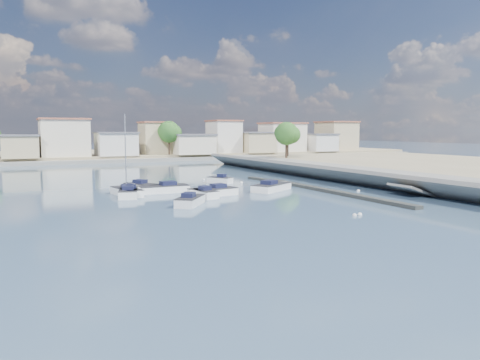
# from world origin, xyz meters

# --- Properties ---
(ground) EXTENTS (400.00, 400.00, 0.00)m
(ground) POSITION_xyz_m (0.00, 40.00, 0.00)
(ground) COLOR #344F69
(ground) RESTS_ON ground
(seawall_walkway) EXTENTS (5.00, 90.00, 1.80)m
(seawall_walkway) POSITION_xyz_m (18.50, 13.00, 0.90)
(seawall_walkway) COLOR slate
(seawall_walkway) RESTS_ON ground
(breakwater) EXTENTS (2.00, 31.02, 0.35)m
(breakwater) POSITION_xyz_m (6.90, 12.69, 0.17)
(breakwater) COLOR black
(breakwater) RESTS_ON ground
(far_shore_land) EXTENTS (160.00, 40.00, 1.40)m
(far_shore_land) POSITION_xyz_m (0.00, 92.00, 0.70)
(far_shore_land) COLOR gray
(far_shore_land) RESTS_ON ground
(far_shore_quay) EXTENTS (160.00, 2.50, 0.80)m
(far_shore_quay) POSITION_xyz_m (0.00, 71.00, 0.40)
(far_shore_quay) COLOR slate
(far_shore_quay) RESTS_ON ground
(far_town) EXTENTS (113.01, 12.80, 8.35)m
(far_town) POSITION_xyz_m (10.71, 76.92, 4.93)
(far_town) COLOR beige
(far_town) RESTS_ON far_shore_land
(shore_trees) EXTENTS (74.56, 38.32, 7.92)m
(shore_trees) POSITION_xyz_m (8.34, 68.11, 6.22)
(shore_trees) COLOR #38281E
(shore_trees) RESTS_ON ground
(motorboat_a) EXTENTS (2.32, 4.51, 1.48)m
(motorboat_a) POSITION_xyz_m (-7.54, 12.99, 0.38)
(motorboat_a) COLOR white
(motorboat_a) RESTS_ON ground
(motorboat_b) EXTENTS (4.02, 4.51, 1.48)m
(motorboat_b) POSITION_xyz_m (-10.35, 8.65, 0.38)
(motorboat_b) COLOR white
(motorboat_b) RESTS_ON ground
(motorboat_c) EXTENTS (6.44, 2.36, 1.48)m
(motorboat_c) POSITION_xyz_m (-10.40, 18.49, 0.38)
(motorboat_c) COLOR white
(motorboat_c) RESTS_ON ground
(motorboat_d) EXTENTS (5.73, 3.01, 1.48)m
(motorboat_d) POSITION_xyz_m (-6.12, 13.49, 0.38)
(motorboat_d) COLOR white
(motorboat_d) RESTS_ON ground
(motorboat_e) EXTENTS (3.02, 5.32, 1.48)m
(motorboat_e) POSITION_xyz_m (-14.42, 16.95, 0.38)
(motorboat_e) COLOR white
(motorboat_e) RESTS_ON ground
(motorboat_f) EXTENTS (2.94, 3.69, 1.48)m
(motorboat_f) POSITION_xyz_m (-0.59, 24.56, 0.38)
(motorboat_f) COLOR white
(motorboat_f) RESTS_ON ground
(motorboat_g) EXTENTS (4.08, 5.02, 1.48)m
(motorboat_g) POSITION_xyz_m (-11.60, 21.02, 0.38)
(motorboat_g) COLOR white
(motorboat_g) RESTS_ON ground
(motorboat_h) EXTENTS (6.16, 4.96, 1.48)m
(motorboat_h) POSITION_xyz_m (2.11, 14.64, 0.38)
(motorboat_h) COLOR white
(motorboat_h) RESTS_ON ground
(sailboat) EXTENTS (2.63, 6.02, 9.00)m
(sailboat) POSITION_xyz_m (-14.46, 18.09, 0.42)
(sailboat) COLOR white
(sailboat) RESTS_ON ground
(mooring_buoys) EXTENTS (11.99, 31.99, 0.37)m
(mooring_buoys) POSITION_xyz_m (3.19, 13.37, 0.05)
(mooring_buoys) COLOR white
(mooring_buoys) RESTS_ON ground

